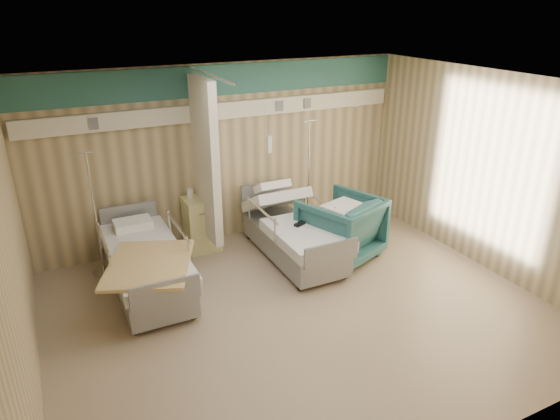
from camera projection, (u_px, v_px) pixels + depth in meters
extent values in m
cube|color=gray|center=(299.00, 310.00, 6.33)|extent=(6.00, 5.00, 0.00)
cube|color=tan|center=(226.00, 154.00, 7.86)|extent=(6.00, 0.04, 2.80)
cube|color=tan|center=(459.00, 325.00, 3.72)|extent=(6.00, 0.04, 2.80)
cube|color=tan|center=(13.00, 264.00, 4.58)|extent=(0.04, 5.00, 2.80)
cube|color=tan|center=(488.00, 173.00, 7.01)|extent=(0.04, 5.00, 2.80)
cube|color=silver|center=(303.00, 86.00, 5.25)|extent=(6.00, 5.00, 0.04)
cube|color=#2A635E|center=(223.00, 80.00, 7.40)|extent=(6.00, 0.04, 0.45)
cube|color=silver|center=(225.00, 110.00, 7.55)|extent=(5.88, 0.08, 0.25)
cylinder|color=silver|center=(209.00, 75.00, 6.39)|extent=(0.03, 1.80, 0.03)
cube|color=silver|center=(206.00, 161.00, 7.16)|extent=(0.12, 0.90, 2.35)
cube|color=#D7D286|center=(202.00, 224.00, 7.77)|extent=(0.50, 0.48, 0.85)
imported|color=#215253|center=(341.00, 228.00, 7.50)|extent=(1.34, 1.36, 0.97)
cube|color=white|center=(345.00, 196.00, 7.30)|extent=(0.68, 0.64, 0.06)
cylinder|color=silver|center=(307.00, 228.00, 8.62)|extent=(0.34, 0.34, 0.03)
cylinder|color=silver|center=(308.00, 177.00, 8.26)|extent=(0.03, 0.03, 1.88)
cylinder|color=silver|center=(310.00, 121.00, 7.89)|extent=(0.23, 0.03, 0.03)
cylinder|color=silver|center=(104.00, 272.00, 7.21)|extent=(0.32, 0.32, 0.03)
cylinder|color=silver|center=(96.00, 216.00, 6.87)|extent=(0.03, 0.03, 1.80)
cylinder|color=silver|center=(86.00, 152.00, 6.52)|extent=(0.22, 0.03, 0.03)
cube|color=black|center=(300.00, 224.00, 7.22)|extent=(0.20, 0.15, 0.04)
cube|color=tan|center=(149.00, 264.00, 6.11)|extent=(1.37, 1.51, 0.04)
cube|color=black|center=(206.00, 192.00, 7.70)|extent=(0.21, 0.14, 0.11)
cylinder|color=white|center=(190.00, 193.00, 7.61)|extent=(0.13, 0.13, 0.14)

